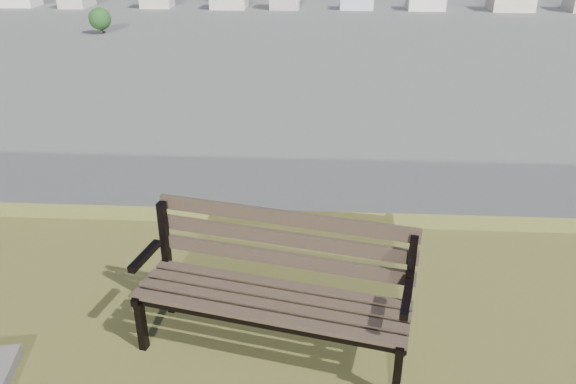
{
  "coord_description": "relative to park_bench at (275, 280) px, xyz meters",
  "views": [
    {
      "loc": [
        -0.91,
        -0.94,
        27.78
      ],
      "look_at": [
        -1.21,
        4.15,
        25.3
      ],
      "focal_mm": 35.0,
      "sensor_mm": 36.0,
      "label": 1
    }
  ],
  "objects": [
    {
      "name": "park_bench",
      "position": [
        0.0,
        0.0,
        0.0
      ],
      "size": [
        1.95,
        0.99,
        0.98
      ],
      "rotation": [
        0.0,
        0.0,
        -0.22
      ],
      "color": "#463828",
      "rests_on": "hilltop_mesa"
    }
  ]
}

